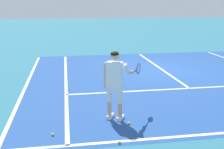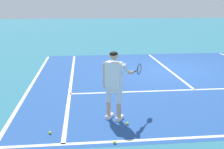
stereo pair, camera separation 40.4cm
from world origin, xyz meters
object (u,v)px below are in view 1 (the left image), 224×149
object	(u,v)px
tennis_ball_near_feet	(119,142)
tennis_ball_mid_court	(129,123)
tennis_ball_by_baseline	(53,134)
tennis_player	(115,81)

from	to	relation	value
tennis_ball_near_feet	tennis_ball_mid_court	world-z (taller)	same
tennis_ball_near_feet	tennis_ball_by_baseline	bearing A→B (deg)	156.83
tennis_ball_near_feet	tennis_ball_mid_court	size ratio (longest dim) A/B	1.00
tennis_player	tennis_ball_mid_court	xyz separation A→B (m)	(0.26, -0.37, -0.96)
tennis_player	tennis_ball_by_baseline	xyz separation A→B (m)	(-1.51, -0.66, -0.96)
tennis_player	tennis_ball_near_feet	distance (m)	1.58
tennis_ball_by_baseline	tennis_ball_near_feet	bearing A→B (deg)	-23.17
tennis_ball_near_feet	tennis_ball_mid_court	xyz separation A→B (m)	(0.41, 0.88, 0.00)
tennis_ball_by_baseline	tennis_player	bearing A→B (deg)	23.74
tennis_player	tennis_ball_by_baseline	bearing A→B (deg)	-156.26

